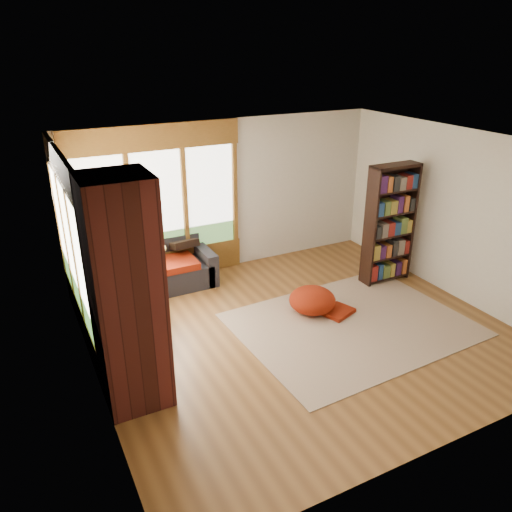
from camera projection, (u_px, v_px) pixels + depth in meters
name	position (u px, v px, depth m)	size (l,w,h in m)	color
floor	(300.00, 331.00, 7.01)	(5.50, 5.50, 0.00)	brown
ceiling	(308.00, 145.00, 5.98)	(5.50, 5.50, 0.00)	white
wall_back	(226.00, 196.00, 8.54)	(5.50, 0.04, 2.60)	silver
wall_front	(453.00, 340.00, 4.45)	(5.50, 0.04, 2.60)	silver
wall_left	(86.00, 290.00, 5.35)	(0.04, 5.00, 2.60)	silver
wall_right	(456.00, 215.00, 7.64)	(0.04, 5.00, 2.60)	silver
windows_back	(158.00, 204.00, 7.99)	(2.82, 0.10, 1.90)	brown
windows_left	(72.00, 247.00, 6.32)	(0.10, 2.62, 1.90)	brown
roller_blind	(60.00, 199.00, 6.85)	(0.03, 0.72, 0.90)	gray
brick_chimney	(127.00, 296.00, 5.21)	(0.70, 0.70, 2.60)	#471914
sectional_sofa	(130.00, 291.00, 7.46)	(2.20, 2.20, 0.80)	black
area_rug	(352.00, 324.00, 7.16)	(3.19, 2.44, 0.01)	beige
bookshelf	(390.00, 224.00, 8.13)	(0.85, 0.28, 1.99)	black
pouf	(312.00, 299.00, 7.44)	(0.70, 0.70, 0.38)	maroon
dog_tan	(144.00, 258.00, 7.45)	(0.93, 0.79, 0.46)	brown
dog_brindle	(140.00, 279.00, 6.87)	(0.54, 0.77, 0.40)	#2F2618
throw_pillows	(127.00, 259.00, 7.42)	(1.98, 1.68, 0.45)	black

